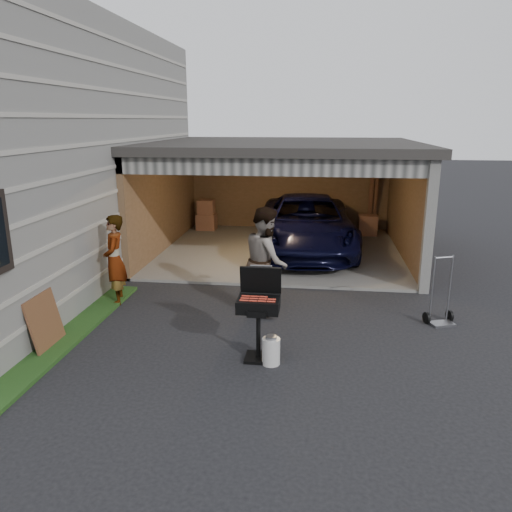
# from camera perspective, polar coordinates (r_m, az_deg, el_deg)

# --- Properties ---
(ground) EXTENTS (80.00, 80.00, 0.00)m
(ground) POSITION_cam_1_polar(r_m,az_deg,el_deg) (7.54, -6.88, -11.89)
(ground) COLOR black
(ground) RESTS_ON ground
(groundcover_strip) EXTENTS (0.50, 8.00, 0.06)m
(groundcover_strip) POSITION_cam_1_polar(r_m,az_deg,el_deg) (7.58, -26.04, -13.05)
(groundcover_strip) COLOR #193814
(groundcover_strip) RESTS_ON ground
(garage) EXTENTS (6.80, 6.30, 2.90)m
(garage) POSITION_cam_1_polar(r_m,az_deg,el_deg) (13.41, 3.17, 8.59)
(garage) COLOR #605E59
(garage) RESTS_ON ground
(minivan) EXTENTS (2.74, 5.33, 1.44)m
(minivan) POSITION_cam_1_polar(r_m,az_deg,el_deg) (13.25, 5.82, 3.42)
(minivan) COLOR black
(minivan) RESTS_ON ground
(woman) EXTENTS (0.58, 0.72, 1.73)m
(woman) POSITION_cam_1_polar(r_m,az_deg,el_deg) (9.83, -15.86, -0.43)
(woman) COLOR #B0BEDD
(woman) RESTS_ON ground
(man) EXTENTS (0.93, 1.09, 1.95)m
(man) POSITION_cam_1_polar(r_m,az_deg,el_deg) (9.04, 1.16, -0.47)
(man) COLOR #431E1A
(man) RESTS_ON ground
(bbq_grill) EXTENTS (0.61, 0.54, 1.36)m
(bbq_grill) POSITION_cam_1_polar(r_m,az_deg,el_deg) (7.27, 0.31, -5.88)
(bbq_grill) COLOR black
(bbq_grill) RESTS_ON ground
(propane_tank) EXTENTS (0.33, 0.33, 0.40)m
(propane_tank) POSITION_cam_1_polar(r_m,az_deg,el_deg) (7.35, 1.73, -10.83)
(propane_tank) COLOR silver
(propane_tank) RESTS_ON ground
(plywood_panel) EXTENTS (0.22, 0.78, 0.86)m
(plywood_panel) POSITION_cam_1_polar(r_m,az_deg,el_deg) (8.38, -22.97, -6.97)
(plywood_panel) COLOR brown
(plywood_panel) RESTS_ON ground
(hand_truck) EXTENTS (0.54, 0.49, 1.21)m
(hand_truck) POSITION_cam_1_polar(r_m,az_deg,el_deg) (9.27, 20.33, -5.90)
(hand_truck) COLOR slate
(hand_truck) RESTS_ON ground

